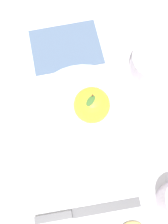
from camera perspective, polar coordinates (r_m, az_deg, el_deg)
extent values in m
plane|color=silver|center=(0.56, 0.02, -4.64)|extent=(2.40, 2.40, 0.00)
cylinder|color=silver|center=(0.57, 0.00, -0.37)|extent=(0.23, 0.23, 0.02)
torus|color=silver|center=(0.56, 0.00, -0.20)|extent=(0.23, 0.23, 0.01)
sphere|color=gold|center=(0.53, 1.45, 1.57)|extent=(0.07, 0.07, 0.07)
cylinder|color=#4C3319|center=(0.49, 1.56, 3.34)|extent=(0.00, 0.00, 0.01)
ellipsoid|color=#386628|center=(0.48, 1.19, 2.52)|extent=(0.03, 0.02, 0.00)
cylinder|color=silver|center=(0.63, 15.00, 10.16)|extent=(0.11, 0.11, 0.04)
torus|color=silver|center=(0.61, 15.42, 11.00)|extent=(0.11, 0.11, 0.01)
cylinder|color=#AB9FAF|center=(0.61, 15.37, 10.90)|extent=(0.09, 0.09, 0.01)
cube|color=#59595E|center=(0.54, 4.76, -19.71)|extent=(0.08, 0.13, 0.00)
cube|color=#59595E|center=(0.54, -6.64, -21.42)|extent=(0.05, 0.07, 0.01)
cube|color=slate|center=(0.65, -3.89, 13.78)|extent=(0.19, 0.21, 0.00)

